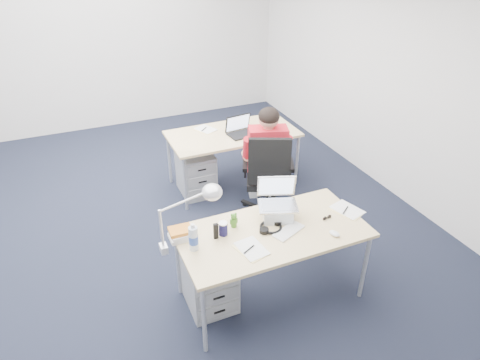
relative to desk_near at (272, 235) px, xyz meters
name	(u,v)px	position (x,y,z in m)	size (l,w,h in m)	color
floor	(161,243)	(-0.75, 1.12, -0.68)	(7.00, 7.00, 0.00)	black
room	(142,89)	(-0.75, 1.12, 1.03)	(6.02, 7.02, 2.80)	silver
desk_near	(272,235)	(0.00, 0.00, 0.00)	(1.60, 0.80, 0.73)	#D3B379
desk_far	(233,136)	(0.46, 1.99, 0.00)	(1.60, 0.80, 0.73)	#D3B379
office_chair	(267,194)	(0.53, 1.13, -0.37)	(0.91, 0.91, 1.09)	black
seated_person	(265,159)	(0.58, 1.31, -0.02)	(0.56, 0.80, 1.32)	red
drawer_pedestal_near	(208,278)	(-0.54, 0.14, -0.41)	(0.40, 0.50, 0.55)	#AAAEB0
drawer_pedestal_far	(196,173)	(-0.05, 1.98, -0.41)	(0.40, 0.50, 0.55)	#AAAEB0
silver_laptop	(278,201)	(0.12, 0.15, 0.22)	(0.33, 0.26, 0.35)	silver
wireless_keyboard	(289,231)	(0.12, -0.07, 0.05)	(0.30, 0.12, 0.01)	white
computer_mouse	(335,234)	(0.44, -0.26, 0.06)	(0.06, 0.10, 0.03)	white
headphones	(271,226)	(0.00, 0.04, 0.07)	(0.25, 0.19, 0.04)	black
can_koozie	(223,229)	(-0.40, 0.12, 0.11)	(0.07, 0.07, 0.12)	#181644
water_bottle	(193,237)	(-0.68, 0.03, 0.17)	(0.08, 0.08, 0.24)	silver
bear_figurine	(234,220)	(-0.28, 0.19, 0.11)	(0.07, 0.05, 0.14)	#2B6F1D
book_stack	(181,234)	(-0.73, 0.21, 0.09)	(0.20, 0.15, 0.09)	silver
cordless_phone	(216,231)	(-0.47, 0.10, 0.12)	(0.04, 0.02, 0.14)	black
papers_left	(251,250)	(-0.27, -0.16, 0.05)	(0.19, 0.27, 0.01)	#FFE693
papers_right	(347,210)	(0.75, 0.00, 0.05)	(0.19, 0.27, 0.01)	#FFE693
sunglasses	(327,218)	(0.52, -0.04, 0.06)	(0.09, 0.04, 0.02)	black
desk_lamp	(181,219)	(-0.75, 0.10, 0.32)	(0.47, 0.17, 0.54)	silver
dark_laptop	(243,126)	(0.54, 1.88, 0.17)	(0.34, 0.33, 0.24)	black
far_cup	(244,120)	(0.69, 2.19, 0.10)	(0.07, 0.07, 0.10)	white
far_papers	(205,130)	(0.17, 2.21, 0.05)	(0.18, 0.26, 0.01)	white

